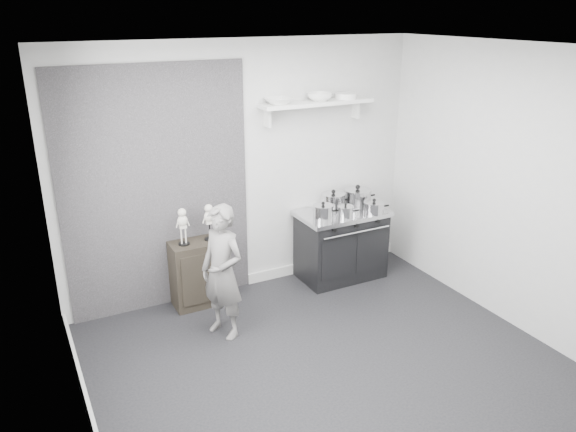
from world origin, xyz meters
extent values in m
plane|color=black|center=(0.00, 0.00, 0.00)|extent=(4.00, 4.00, 0.00)
cube|color=#BABAB7|center=(0.00, 1.80, 1.35)|extent=(4.00, 0.02, 2.70)
cube|color=#BABAB7|center=(0.00, -1.80, 1.35)|extent=(4.00, 0.02, 2.70)
cube|color=#BABAB7|center=(-2.00, 0.00, 1.35)|extent=(0.02, 3.60, 2.70)
cube|color=#BABAB7|center=(2.00, 0.00, 1.35)|extent=(0.02, 3.60, 2.70)
cube|color=silver|center=(0.00, 0.00, 2.70)|extent=(4.00, 3.60, 0.02)
cube|color=black|center=(-0.95, 1.79, 1.25)|extent=(1.90, 0.02, 2.50)
cube|color=silver|center=(1.00, 1.78, 0.06)|extent=(2.00, 0.03, 0.12)
cube|color=silver|center=(0.80, 1.67, 2.02)|extent=(1.30, 0.26, 0.04)
cube|color=silver|center=(0.25, 1.74, 1.90)|extent=(0.03, 0.12, 0.20)
cube|color=silver|center=(1.35, 1.74, 1.90)|extent=(0.03, 0.12, 0.20)
cube|color=black|center=(1.05, 1.48, 0.38)|extent=(0.95, 0.57, 0.76)
cube|color=silver|center=(1.05, 1.48, 0.78)|extent=(1.01, 0.61, 0.05)
cube|color=black|center=(0.82, 1.20, 0.40)|extent=(0.40, 0.02, 0.49)
cube|color=black|center=(1.27, 1.20, 0.40)|extent=(0.40, 0.02, 0.49)
cylinder|color=silver|center=(1.05, 1.17, 0.66)|extent=(0.85, 0.02, 0.02)
cylinder|color=black|center=(0.76, 1.18, 0.74)|extent=(0.04, 0.03, 0.04)
cylinder|color=black|center=(1.05, 1.18, 0.74)|extent=(0.04, 0.03, 0.04)
cylinder|color=black|center=(1.33, 1.18, 0.74)|extent=(0.04, 0.03, 0.04)
cube|color=black|center=(-0.64, 1.61, 0.36)|extent=(0.55, 0.32, 0.71)
imported|color=slate|center=(-0.61, 0.94, 0.66)|extent=(0.49, 0.57, 1.31)
cylinder|color=#BDBDC0|center=(0.73, 1.37, 0.88)|extent=(0.22, 0.22, 0.15)
cylinder|color=#BDBDC0|center=(0.73, 1.37, 0.96)|extent=(0.22, 0.22, 0.01)
sphere|color=black|center=(0.73, 1.37, 0.99)|extent=(0.04, 0.04, 0.04)
cylinder|color=black|center=(0.87, 1.37, 0.88)|extent=(0.10, 0.02, 0.02)
cylinder|color=#BDBDC0|center=(1.00, 1.60, 0.89)|extent=(0.27, 0.27, 0.17)
cylinder|color=#BDBDC0|center=(1.00, 1.60, 0.98)|extent=(0.28, 0.28, 0.01)
sphere|color=black|center=(1.00, 1.60, 1.02)|extent=(0.05, 0.05, 0.05)
cylinder|color=black|center=(1.18, 1.60, 0.89)|extent=(0.10, 0.02, 0.02)
cylinder|color=#BDBDC0|center=(1.32, 1.59, 0.89)|extent=(0.31, 0.31, 0.18)
cylinder|color=#BDBDC0|center=(1.32, 1.59, 0.99)|extent=(0.32, 0.32, 0.01)
sphere|color=black|center=(1.32, 1.59, 1.03)|extent=(0.06, 0.06, 0.06)
cylinder|color=black|center=(1.52, 1.59, 0.89)|extent=(0.10, 0.02, 0.02)
cylinder|color=#BDBDC0|center=(1.34, 1.28, 0.86)|extent=(0.23, 0.23, 0.12)
cylinder|color=#BDBDC0|center=(1.34, 1.28, 0.93)|extent=(0.24, 0.24, 0.01)
sphere|color=black|center=(1.34, 1.28, 0.96)|extent=(0.04, 0.04, 0.04)
cylinder|color=black|center=(1.49, 1.28, 0.86)|extent=(0.10, 0.02, 0.02)
cylinder|color=#BDBDC0|center=(0.97, 1.30, 0.87)|extent=(0.17, 0.17, 0.12)
cylinder|color=#BDBDC0|center=(0.97, 1.30, 0.93)|extent=(0.18, 0.18, 0.01)
sphere|color=black|center=(0.97, 1.30, 0.96)|extent=(0.03, 0.03, 0.03)
cylinder|color=black|center=(1.10, 1.30, 0.87)|extent=(0.10, 0.02, 0.02)
imported|color=white|center=(0.34, 1.67, 2.07)|extent=(0.28, 0.28, 0.07)
imported|color=white|center=(0.84, 1.67, 2.08)|extent=(0.27, 0.27, 0.08)
cylinder|color=white|center=(1.16, 1.67, 2.07)|extent=(0.24, 0.24, 0.06)
camera|label=1|loc=(-2.24, -3.54, 2.97)|focal=35.00mm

